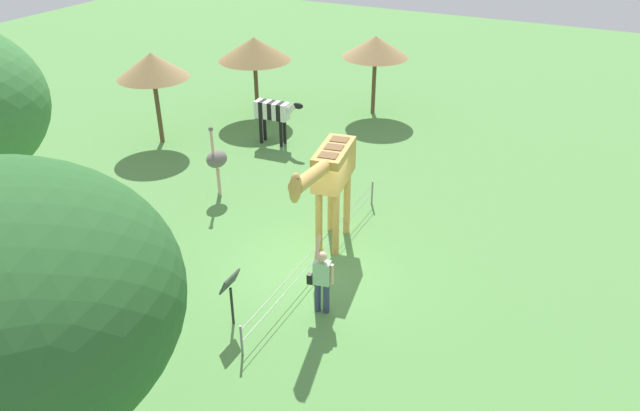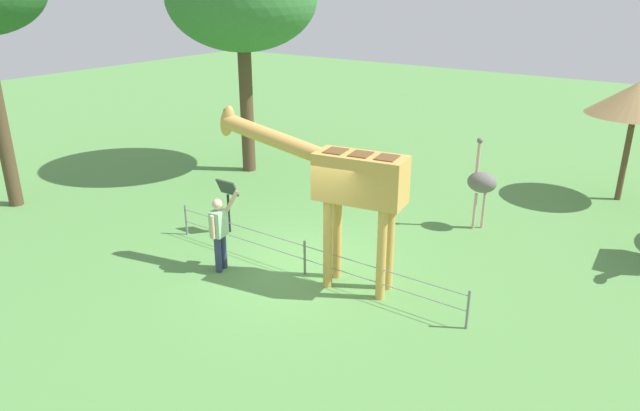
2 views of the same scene
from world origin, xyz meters
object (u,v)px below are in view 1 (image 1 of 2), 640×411
(info_sign, at_px, (230,288))
(visitor, at_px, (322,278))
(shade_hut_near, at_px, (254,49))
(shade_hut_far, at_px, (152,66))
(ostrich, at_px, (217,159))
(giraffe, at_px, (330,173))
(shade_hut_aside, at_px, (376,47))
(zebra, at_px, (274,113))

(info_sign, bearing_deg, visitor, 128.80)
(info_sign, bearing_deg, shade_hut_near, -150.88)
(shade_hut_far, xyz_separation_m, info_sign, (7.23, 7.84, -1.83))
(ostrich, xyz_separation_m, shade_hut_far, (-2.44, -4.18, 1.61))
(giraffe, bearing_deg, shade_hut_aside, -164.43)
(zebra, distance_m, shade_hut_far, 4.40)
(giraffe, xyz_separation_m, shade_hut_aside, (-9.72, -2.71, 0.49))
(ostrich, relative_size, shade_hut_far, 0.70)
(zebra, height_order, shade_hut_near, shade_hut_near)
(giraffe, height_order, info_sign, giraffe)
(ostrich, xyz_separation_m, shade_hut_aside, (-8.54, 1.55, 1.48))
(zebra, distance_m, shade_hut_near, 3.33)
(visitor, bearing_deg, shade_hut_near, -141.92)
(shade_hut_aside, bearing_deg, shade_hut_near, -60.50)
(shade_hut_aside, xyz_separation_m, info_sign, (13.33, 2.12, -1.71))
(ostrich, xyz_separation_m, shade_hut_near, (-6.26, -2.49, 1.47))
(giraffe, distance_m, visitor, 2.85)
(visitor, bearing_deg, giraffe, -158.33)
(ostrich, xyz_separation_m, info_sign, (4.79, 3.66, -0.23))
(shade_hut_near, distance_m, info_sign, 12.76)
(shade_hut_near, bearing_deg, shade_hut_aside, 119.50)
(zebra, height_order, shade_hut_aside, shade_hut_aside)
(visitor, distance_m, shade_hut_near, 12.59)
(giraffe, bearing_deg, shade_hut_near, -137.80)
(giraffe, xyz_separation_m, shade_hut_near, (-7.44, -6.74, 0.48))
(zebra, relative_size, shade_hut_far, 0.56)
(ostrich, bearing_deg, shade_hut_near, -158.31)
(giraffe, bearing_deg, visitor, 21.67)
(zebra, distance_m, shade_hut_aside, 5.09)
(giraffe, height_order, shade_hut_far, giraffe)
(shade_hut_aside, bearing_deg, info_sign, 9.03)
(visitor, relative_size, zebra, 0.98)
(visitor, xyz_separation_m, shade_hut_far, (-5.99, -9.38, 1.88))
(shade_hut_near, height_order, shade_hut_aside, shade_hut_near)
(giraffe, height_order, zebra, giraffe)
(shade_hut_near, height_order, info_sign, shade_hut_near)
(giraffe, height_order, visitor, giraffe)
(shade_hut_near, distance_m, shade_hut_far, 4.18)
(giraffe, distance_m, shade_hut_aside, 10.10)
(shade_hut_aside, bearing_deg, visitor, 16.80)
(visitor, distance_m, zebra, 9.51)
(shade_hut_aside, bearing_deg, giraffe, 15.57)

